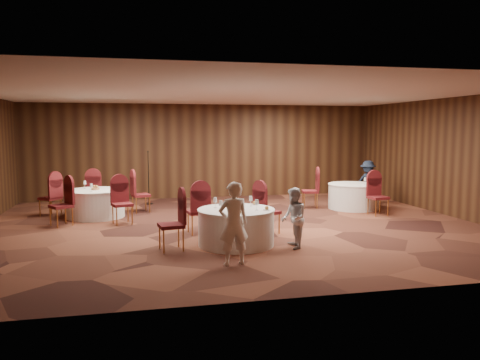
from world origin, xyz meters
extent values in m
plane|color=black|center=(0.00, 0.00, 0.00)|extent=(12.00, 12.00, 0.00)
plane|color=silver|center=(0.00, 0.00, 3.20)|extent=(12.00, 12.00, 0.00)
plane|color=black|center=(0.00, 5.00, 1.60)|extent=(12.00, 0.00, 12.00)
plane|color=black|center=(0.00, -5.00, 1.60)|extent=(12.00, 0.00, 12.00)
plane|color=black|center=(6.00, 0.00, 1.60)|extent=(0.00, 10.00, 10.00)
cylinder|color=silver|center=(-0.34, -1.87, 0.36)|extent=(1.53, 1.53, 0.72)
cylinder|color=silver|center=(-0.34, -1.87, 0.72)|extent=(1.56, 1.56, 0.03)
cylinder|color=silver|center=(-3.38, 1.92, 0.36)|extent=(1.50, 1.50, 0.72)
cylinder|color=silver|center=(-3.38, 1.92, 0.72)|extent=(1.53, 1.53, 0.03)
cylinder|color=silver|center=(3.98, 1.70, 0.36)|extent=(1.47, 1.47, 0.72)
cylinder|color=silver|center=(3.98, 1.70, 0.72)|extent=(1.50, 1.50, 0.03)
cylinder|color=silver|center=(-0.68, -2.06, 0.74)|extent=(0.06, 0.06, 0.01)
cylinder|color=silver|center=(-0.68, -2.06, 0.80)|extent=(0.01, 0.01, 0.11)
cone|color=silver|center=(-0.68, -2.06, 0.91)|extent=(0.08, 0.08, 0.10)
cylinder|color=silver|center=(0.04, -2.09, 0.74)|extent=(0.06, 0.06, 0.01)
cylinder|color=silver|center=(0.04, -2.09, 0.80)|extent=(0.01, 0.01, 0.11)
cone|color=silver|center=(0.04, -2.09, 0.91)|extent=(0.08, 0.08, 0.10)
cylinder|color=silver|center=(0.04, -1.59, 0.74)|extent=(0.06, 0.06, 0.01)
cylinder|color=silver|center=(0.04, -1.59, 0.80)|extent=(0.01, 0.01, 0.11)
cone|color=silver|center=(0.04, -1.59, 0.91)|extent=(0.08, 0.08, 0.10)
cylinder|color=silver|center=(-0.72, -1.63, 0.74)|extent=(0.06, 0.06, 0.01)
cylinder|color=silver|center=(-0.72, -1.63, 0.80)|extent=(0.01, 0.01, 0.11)
cone|color=silver|center=(-0.72, -1.63, 0.91)|extent=(0.08, 0.08, 0.10)
cylinder|color=silver|center=(-0.40, -2.29, 0.74)|extent=(0.06, 0.06, 0.01)
cylinder|color=silver|center=(-0.40, -2.29, 0.80)|extent=(0.01, 0.01, 0.11)
cone|color=silver|center=(-0.40, -2.29, 0.91)|extent=(0.08, 0.08, 0.10)
cylinder|color=white|center=(-0.35, -2.41, 0.75)|extent=(0.15, 0.15, 0.01)
sphere|color=#9E6B33|center=(-0.35, -2.41, 0.79)|extent=(0.08, 0.08, 0.08)
cylinder|color=white|center=(0.23, -2.13, 0.75)|extent=(0.15, 0.15, 0.01)
sphere|color=#9E6B33|center=(0.23, -2.13, 0.79)|extent=(0.08, 0.08, 0.08)
cylinder|color=white|center=(0.15, -1.45, 0.75)|extent=(0.15, 0.15, 0.01)
sphere|color=#9E6B33|center=(0.15, -1.45, 0.79)|extent=(0.08, 0.08, 0.08)
cylinder|color=silver|center=(-2.92, 2.07, 0.74)|extent=(0.06, 0.06, 0.01)
cylinder|color=silver|center=(-2.92, 2.07, 0.80)|extent=(0.01, 0.01, 0.11)
cone|color=silver|center=(-2.92, 2.07, 0.91)|extent=(0.08, 0.08, 0.10)
cylinder|color=silver|center=(-3.68, 2.24, 0.74)|extent=(0.06, 0.06, 0.01)
cylinder|color=silver|center=(-3.68, 2.24, 0.80)|extent=(0.01, 0.01, 0.11)
cone|color=silver|center=(-3.68, 2.24, 0.91)|extent=(0.08, 0.08, 0.10)
cylinder|color=silver|center=(-3.44, 1.50, 0.74)|extent=(0.06, 0.06, 0.01)
cylinder|color=silver|center=(-3.44, 1.50, 0.80)|extent=(0.01, 0.01, 0.11)
cone|color=silver|center=(-3.44, 1.50, 0.91)|extent=(0.08, 0.08, 0.10)
cylinder|color=#9C643E|center=(-3.38, 1.92, 0.77)|extent=(0.22, 0.22, 0.06)
sphere|color=#9E6B33|center=(-3.41, 1.94, 0.83)|extent=(0.07, 0.07, 0.07)
sphere|color=#9E6B33|center=(-3.34, 1.90, 0.83)|extent=(0.07, 0.07, 0.07)
cylinder|color=silver|center=(4.20, 1.41, 0.74)|extent=(0.06, 0.06, 0.01)
cylinder|color=silver|center=(4.20, 1.41, 0.80)|extent=(0.01, 0.01, 0.11)
cone|color=silver|center=(4.20, 1.41, 0.91)|extent=(0.08, 0.08, 0.10)
cylinder|color=black|center=(-1.94, 3.86, 0.01)|extent=(0.24, 0.24, 0.02)
cylinder|color=black|center=(-1.94, 3.86, 0.85)|extent=(0.02, 0.02, 1.66)
cylinder|color=black|center=(-1.94, 3.91, 1.65)|extent=(0.04, 0.12, 0.04)
imported|color=white|center=(-0.67, -3.24, 0.73)|extent=(0.56, 0.39, 1.46)
imported|color=silver|center=(0.72, -2.36, 0.60)|extent=(0.52, 0.64, 1.21)
imported|color=black|center=(4.83, 2.46, 0.68)|extent=(0.95, 1.01, 1.37)
camera|label=1|loc=(-2.26, -10.99, 2.34)|focal=35.00mm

